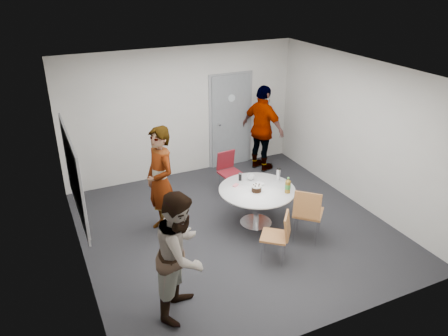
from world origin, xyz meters
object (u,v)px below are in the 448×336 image
door (231,121)px  person_left (181,254)px  whiteboard (74,174)px  chair_near_left (280,233)px  person_main (161,182)px  person_right (263,129)px  chair_near_right (308,210)px  table (258,193)px  chair_far (228,168)px

door → person_left: (-2.57, -3.92, -0.17)m
whiteboard → chair_near_left: (2.67, -1.28, -0.96)m
person_left → person_main: bearing=29.9°
door → chair_near_left: (-0.89, -3.56, -0.53)m
whiteboard → person_right: (4.07, 1.74, -0.51)m
person_left → person_right: (3.07, 3.37, 0.08)m
chair_near_right → person_left: bearing=-121.6°
table → person_main: bearing=163.8°
chair_near_left → person_right: size_ratio=0.43×
door → chair_far: (-0.62, -1.21, -0.51)m
chair_far → person_main: bearing=20.7°
whiteboard → chair_far: bearing=20.1°
chair_far → person_right: person_right is taller
whiteboard → person_left: whiteboard is taller
door → person_left: size_ratio=1.23×
chair_near_right → person_right: (0.73, 2.76, 0.37)m
table → person_main: size_ratio=0.70×
door → chair_near_left: door is taller
door → person_main: 3.03m
chair_near_left → person_right: person_right is taller
whiteboard → chair_far: (2.94, 1.07, -0.94)m
table → chair_far: bearing=87.8°
table → person_right: size_ratio=0.69×
chair_near_left → person_main: size_ratio=0.44×
person_left → whiteboard: bearing=71.0°
door → chair_far: 1.45m
chair_far → person_main: 1.86m
door → person_right: bearing=-47.0°
person_left → chair_near_right: bearing=-35.5°
chair_near_right → chair_far: 2.13m
chair_near_left → door: bearing=25.1°
person_main → person_left: bearing=-20.3°
person_right → whiteboard: bearing=93.6°
table → person_left: (-1.90, -1.43, 0.27)m
person_left → person_right: size_ratio=0.91×
chair_far → door: bearing=-123.5°
table → chair_near_right: 0.93m
chair_near_left → person_main: bearing=80.6°
person_left → chair_near_left: bearing=-38.2°
whiteboard → chair_far: 3.26m
whiteboard → chair_near_left: 3.11m
table → chair_near_right: (0.45, -0.81, -0.01)m
chair_far → person_right: 1.38m
table → chair_near_right: size_ratio=1.38×
chair_far → person_main: size_ratio=0.45×
person_right → chair_far: bearing=101.0°
chair_near_left → person_left: person_left is taller
chair_far → person_left: person_left is taller
door → chair_far: size_ratio=2.51×
door → table: size_ratio=1.63×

